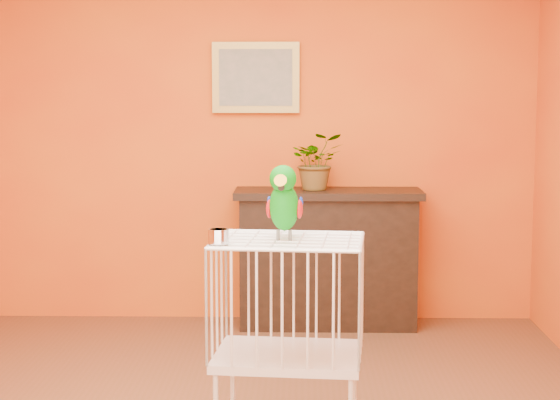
{
  "coord_description": "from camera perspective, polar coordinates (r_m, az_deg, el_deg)",
  "views": [
    {
      "loc": [
        0.31,
        -4.47,
        1.69
      ],
      "look_at": [
        0.23,
        -0.39,
        1.19
      ],
      "focal_mm": 60.0,
      "sensor_mm": 36.0,
      "label": 1
    }
  ],
  "objects": [
    {
      "name": "room_shell",
      "position": [
        4.48,
        -2.81,
        5.59
      ],
      "size": [
        4.5,
        4.5,
        4.5
      ],
      "color": "orange",
      "rests_on": "ground"
    },
    {
      "name": "console_cabinet",
      "position": [
        6.6,
        2.92,
        -3.55
      ],
      "size": [
        1.31,
        0.47,
        0.97
      ],
      "color": "black",
      "rests_on": "ground"
    },
    {
      "name": "potted_plant",
      "position": [
        6.55,
        2.24,
        2.0
      ],
      "size": [
        0.42,
        0.45,
        0.31
      ],
      "primitive_type": "imported",
      "rotation": [
        0.0,
        0.0,
        0.17
      ],
      "color": "#26722D",
      "rests_on": "console_cabinet"
    },
    {
      "name": "framed_picture",
      "position": [
        6.69,
        -1.49,
        7.47
      ],
      "size": [
        0.62,
        0.04,
        0.5
      ],
      "color": "#A18439",
      "rests_on": "room_shell"
    },
    {
      "name": "birdcage",
      "position": [
        4.28,
        0.5,
        -8.84
      ],
      "size": [
        0.7,
        0.56,
        1.01
      ],
      "rotation": [
        0.0,
        0.0,
        -0.09
      ],
      "color": "silver",
      "rests_on": "ground"
    },
    {
      "name": "feed_cup",
      "position": [
        4.05,
        -3.76,
        -2.22
      ],
      "size": [
        0.09,
        0.09,
        0.06
      ],
      "primitive_type": "cylinder",
      "color": "silver",
      "rests_on": "birdcage"
    },
    {
      "name": "parrot",
      "position": [
        4.14,
        0.25,
        -0.09
      ],
      "size": [
        0.17,
        0.31,
        0.34
      ],
      "rotation": [
        0.0,
        0.0,
        -0.12
      ],
      "color": "#59544C",
      "rests_on": "birdcage"
    }
  ]
}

